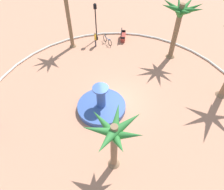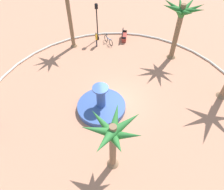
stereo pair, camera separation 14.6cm
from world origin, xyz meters
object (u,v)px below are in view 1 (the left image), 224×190
at_px(palm_tree_far_side, 66,1).
at_px(bicycle_red_frame, 107,40).
at_px(fountain, 101,106).
at_px(palm_tree_near_fountain, 180,17).
at_px(lamppost, 96,19).
at_px(bench_east, 123,36).
at_px(person_cyclist_helmet, 95,38).
at_px(palm_tree_mid_plaza, 114,135).

xyz_separation_m(palm_tree_far_side, bicycle_red_frame, (-3.79, -0.11, -4.52)).
height_order(fountain, palm_tree_near_fountain, palm_tree_near_fountain).
bearing_deg(fountain, lamppost, -92.73).
xyz_separation_m(bench_east, person_cyclist_helmet, (3.15, 0.97, 0.58)).
relative_size(palm_tree_mid_plaza, bench_east, 2.60).
height_order(fountain, person_cyclist_helmet, fountain).
distance_m(fountain, person_cyclist_helmet, 9.00).
distance_m(fountain, bench_east, 10.52).
bearing_deg(bench_east, bicycle_red_frame, 18.51).
height_order(bench_east, bicycle_red_frame, bench_east).
bearing_deg(person_cyclist_helmet, fountain, 88.31).
bearing_deg(bench_east, lamppost, -7.06).
height_order(palm_tree_mid_plaza, bench_east, palm_tree_mid_plaza).
distance_m(fountain, palm_tree_far_side, 10.54).
bearing_deg(palm_tree_near_fountain, lamppost, -31.12).
bearing_deg(palm_tree_mid_plaza, palm_tree_far_side, -79.75).
bearing_deg(bench_east, palm_tree_far_side, 7.32).
xyz_separation_m(palm_tree_mid_plaza, lamppost, (-0.18, -15.02, -0.87)).
bearing_deg(bicycle_red_frame, person_cyclist_helmet, 15.35).
relative_size(lamppost, bicycle_red_frame, 2.61).
xyz_separation_m(fountain, bench_east, (-3.41, -9.95, 0.02)).
relative_size(fountain, lamppost, 0.92).
xyz_separation_m(palm_tree_near_fountain, lamppost, (7.17, -4.33, -1.85)).
xyz_separation_m(palm_tree_mid_plaza, bench_east, (-3.10, -14.66, -2.94)).
bearing_deg(bicycle_red_frame, bench_east, -161.49).
xyz_separation_m(fountain, palm_tree_far_side, (2.21, -9.23, 4.58)).
bearing_deg(person_cyclist_helmet, palm_tree_mid_plaza, 90.19).
xyz_separation_m(bicycle_red_frame, person_cyclist_helmet, (1.32, 0.36, 0.54)).
distance_m(palm_tree_near_fountain, bicycle_red_frame, 7.95).
height_order(palm_tree_near_fountain, bench_east, palm_tree_near_fountain).
distance_m(palm_tree_far_side, person_cyclist_helmet, 4.69).
relative_size(fountain, palm_tree_near_fountain, 0.67).
relative_size(bicycle_red_frame, person_cyclist_helmet, 0.96).
bearing_deg(person_cyclist_helmet, bench_east, -162.80).
bearing_deg(palm_tree_mid_plaza, person_cyclist_helmet, -89.81).
bearing_deg(palm_tree_mid_plaza, fountain, -86.23).
bearing_deg(palm_tree_mid_plaza, bicycle_red_frame, -95.18).
xyz_separation_m(palm_tree_mid_plaza, palm_tree_far_side, (2.52, -13.93, 1.62)).
distance_m(palm_tree_mid_plaza, bicycle_red_frame, 14.40).
xyz_separation_m(fountain, palm_tree_mid_plaza, (-0.31, 4.70, 2.96)).
relative_size(bench_east, person_cyclist_helmet, 1.01).
height_order(palm_tree_far_side, person_cyclist_helmet, palm_tree_far_side).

